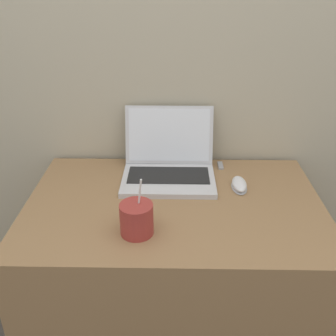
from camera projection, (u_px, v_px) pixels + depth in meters
The scene contains 6 objects.
wall_back at pixel (176, 24), 1.44m from camera, with size 7.00×0.04×2.50m.
desk at pixel (173, 280), 1.52m from camera, with size 1.02×0.67×0.71m.
laptop at pixel (169, 163), 1.50m from camera, with size 0.35×0.31×0.24m.
drink_cup at pixel (136, 218), 1.18m from camera, with size 0.10×0.10×0.19m.
computer_mouse at pixel (239, 184), 1.44m from camera, with size 0.06×0.12×0.03m.
usb_stick at pixel (220, 166), 1.60m from camera, with size 0.02×0.06×0.01m.
Camera 1 is at (0.00, -0.82, 1.44)m, focal length 42.00 mm.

